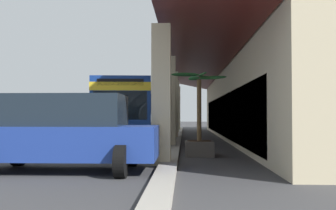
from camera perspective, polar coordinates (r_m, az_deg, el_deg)
The scene contains 6 objects.
ground at distance 21.65m, azimuth 14.09°, elevation -5.30°, with size 120.00×120.00×0.00m, color #38383A.
curb_strip at distance 23.00m, azimuth 1.40°, elevation -4.97°, with size 35.98×0.50×0.12m, color #9E998E.
transit_bus at distance 21.30m, azimuth -6.04°, elevation -0.42°, with size 11.39×3.54×3.34m.
parked_suv_blue at distance 10.09m, azimuth -15.64°, elevation -3.92°, with size 2.72×4.81×1.97m.
pedestrian at distance 13.16m, azimuth -19.33°, elevation -3.53°, with size 0.46×0.63×1.71m.
potted_palm at distance 13.34m, azimuth 4.77°, elevation -4.89°, with size 1.69×1.96×2.96m.
Camera 1 is at (21.17, 3.68, 1.45)m, focal length 40.24 mm.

